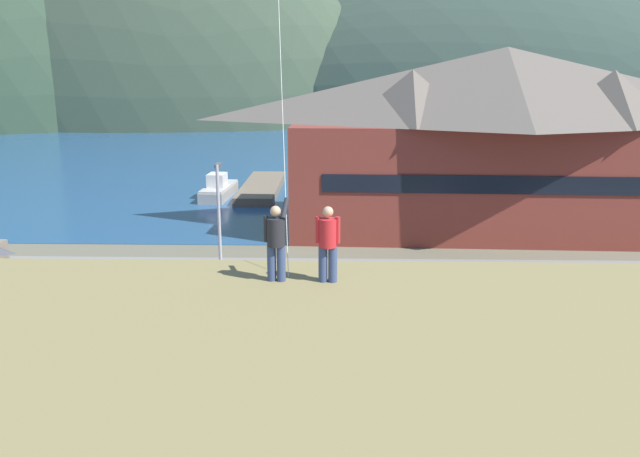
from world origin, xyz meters
TOP-DOWN VIEW (x-y plane):
  - ground_plane at (0.00, 0.00)m, footprint 600.00×600.00m
  - parking_lot_pad at (0.00, 5.00)m, footprint 40.00×20.00m
  - bay_water at (0.00, 60.00)m, footprint 360.00×84.00m
  - far_hill_east_peak at (-36.28, 109.41)m, footprint 89.66×48.22m
  - far_hill_center_saddle at (31.35, 119.99)m, footprint 116.70×67.18m
  - harbor_lodge at (12.55, 22.66)m, footprint 29.68×12.71m
  - wharf_dock at (-5.17, 35.80)m, footprint 3.20×13.40m
  - moored_boat_wharfside at (-8.50, 32.74)m, footprint 2.40×6.34m
  - parked_car_lone_by_shed at (11.96, 5.68)m, footprint 4.27×2.20m
  - parked_car_front_row_end at (-9.01, 7.56)m, footprint 4.31×2.28m
  - parked_car_back_row_right at (-0.56, 0.52)m, footprint 4.24×2.14m
  - parked_car_corner_spot at (1.81, 5.87)m, footprint 4.27×2.20m
  - parked_car_mid_row_center at (4.38, 0.95)m, footprint 4.28×2.21m
  - parked_car_front_row_red at (-4.24, 5.59)m, footprint 4.33×2.32m
  - parking_light_pole at (-4.37, 10.56)m, footprint 0.24×0.78m
  - person_kite_flyer at (0.15, -6.77)m, footprint 0.56×0.64m
  - person_companion at (1.31, -6.81)m, footprint 0.55×0.40m

SIDE VIEW (x-z plane):
  - ground_plane at x=0.00m, z-range 0.00..0.00m
  - far_hill_east_peak at x=-36.28m, z-range -43.26..43.26m
  - far_hill_center_saddle at x=31.35m, z-range -28.06..28.06m
  - bay_water at x=0.00m, z-range 0.00..0.03m
  - parking_lot_pad at x=0.00m, z-range 0.00..0.10m
  - wharf_dock at x=-5.17m, z-range 0.00..0.70m
  - moored_boat_wharfside at x=-8.50m, z-range -0.36..1.80m
  - parked_car_lone_by_shed at x=11.96m, z-range 0.15..1.97m
  - parked_car_front_row_end at x=-9.01m, z-range 0.15..1.97m
  - parked_car_back_row_right at x=-0.56m, z-range 0.15..1.97m
  - parked_car_corner_spot at x=1.81m, z-range 0.15..1.97m
  - parked_car_mid_row_center at x=4.38m, z-range 0.15..1.97m
  - parked_car_front_row_red at x=-4.24m, z-range 0.15..1.97m
  - parking_light_pole at x=-4.37m, z-range 0.62..6.77m
  - harbor_lodge at x=12.55m, z-range 0.38..12.50m
  - person_companion at x=1.31m, z-range 6.29..8.03m
  - person_kite_flyer at x=0.15m, z-range 6.24..8.10m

